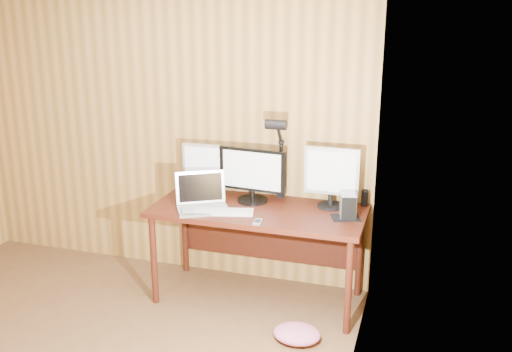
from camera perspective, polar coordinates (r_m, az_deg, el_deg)
The scene contains 13 objects.
desk at distance 4.39m, azimuth 0.47°, elevation -4.47°, with size 1.60×0.70×0.75m.
monitor_center at distance 4.37m, azimuth -0.36°, elevation 0.16°, with size 0.54×0.24×0.42m.
monitor_left at distance 4.53m, azimuth -5.09°, elevation 0.78°, with size 0.37×0.17×0.42m.
monitor_right at distance 4.27m, azimuth 7.56°, elevation 0.05°, with size 0.41×0.19×0.46m.
laptop at distance 4.29m, azimuth -5.43°, elevation -2.41°, with size 0.46×0.43×0.27m.
keyboard at distance 4.19m, azimuth -3.37°, elevation -3.58°, with size 0.47×0.24×0.02m.
mousepad at distance 4.15m, azimuth 8.95°, elevation -4.14°, with size 0.20×0.16×0.00m, color black.
mouse at distance 4.14m, azimuth 8.96°, elevation -3.88°, with size 0.06×0.10×0.04m, color black.
hard_drive at distance 4.14m, azimuth 9.17°, elevation -2.94°, with size 0.14×0.18×0.18m.
phone at distance 4.01m, azimuth 0.16°, elevation -4.60°, with size 0.06×0.11×0.01m.
speaker at distance 4.40m, azimuth 10.82°, elevation -2.17°, with size 0.05×0.05×0.12m, color black.
desk_lamp at distance 4.33m, azimuth 2.25°, elevation 2.93°, with size 0.16×0.23×0.70m.
fabric_pile at distance 4.06m, azimuth 4.11°, elevation -15.46°, with size 0.33×0.27×0.10m, color #C76086, non-canonical shape.
Camera 1 is at (2.10, -2.22, 2.21)m, focal length 40.00 mm.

